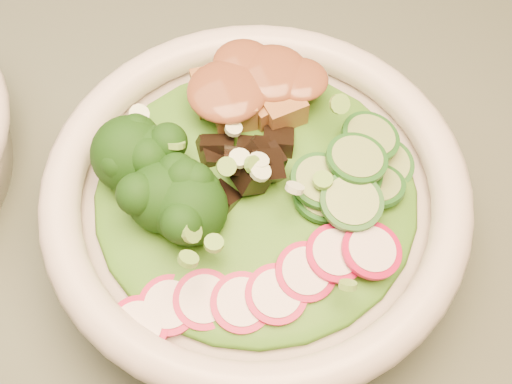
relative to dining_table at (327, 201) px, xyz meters
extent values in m
plane|color=brown|center=(0.00, 0.00, -0.64)|extent=(4.00, 4.00, 0.00)
cube|color=#4C5748|center=(0.00, 0.00, 0.10)|extent=(1.20, 0.80, 0.03)
cylinder|color=silver|center=(-0.09, -0.07, 0.14)|extent=(0.27, 0.27, 0.06)
torus|color=silver|center=(-0.09, -0.07, 0.18)|extent=(0.31, 0.31, 0.03)
ellipsoid|color=#265A13|center=(-0.09, -0.07, 0.18)|extent=(0.23, 0.23, 0.03)
ellipsoid|color=brown|center=(-0.08, 0.00, 0.21)|extent=(0.08, 0.06, 0.02)
camera|label=1|loc=(-0.17, -0.32, 0.62)|focal=50.00mm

